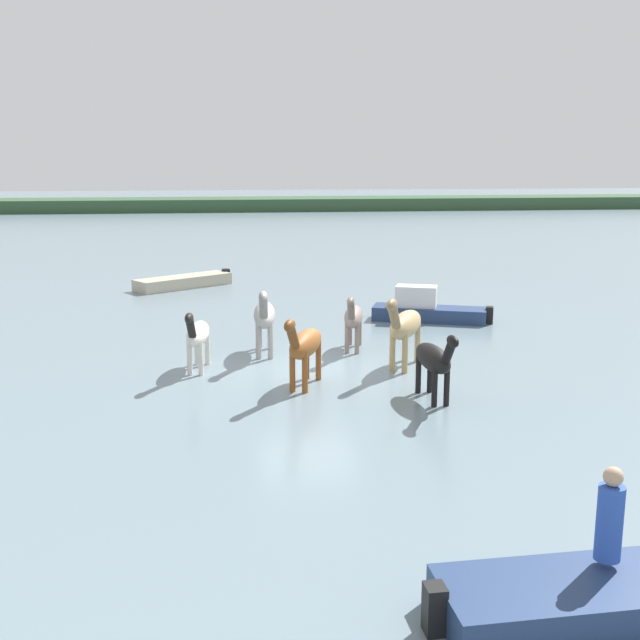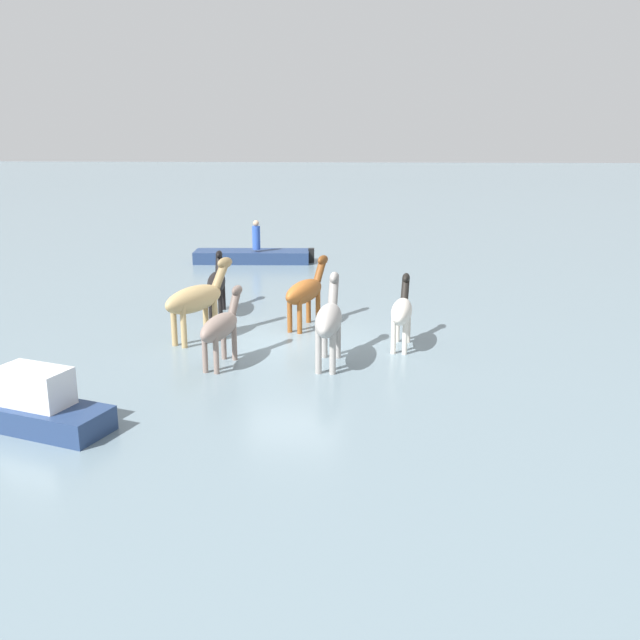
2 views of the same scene
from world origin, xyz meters
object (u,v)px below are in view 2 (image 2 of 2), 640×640
horse_dark_mare (196,299)px  horse_gray_outer (402,311)px  horse_mid_herd (305,291)px  horse_pinto_flank (217,282)px  person_watcher_seated (256,236)px  boat_motor_center (253,258)px  boat_dinghy_port (22,409)px  horse_chestnut_trailing (329,319)px  horse_dun_straggler (221,327)px

horse_dark_mare → horse_gray_outer: bearing=-64.7°
horse_mid_herd → horse_pinto_flank: bearing=86.1°
horse_dark_mare → person_watcher_seated: bearing=28.9°
horse_dark_mare → boat_motor_center: 11.27m
boat_motor_center → boat_dinghy_port: (1.80, 16.87, 0.13)m
horse_dark_mare → boat_dinghy_port: horse_dark_mare is taller
horse_chestnut_trailing → boat_motor_center: size_ratio=0.51×
horse_dun_straggler → horse_pinto_flank: (1.06, -4.80, 0.02)m
horse_gray_outer → boat_motor_center: size_ratio=0.44×
horse_gray_outer → horse_pinto_flank: (5.34, -3.11, 0.01)m
horse_dun_straggler → boat_motor_center: 13.32m
horse_gray_outer → boat_motor_center: horse_gray_outer is taller
horse_dark_mare → person_watcher_seated: size_ratio=2.07×
horse_chestnut_trailing → horse_dark_mare: bearing=66.9°
horse_chestnut_trailing → horse_mid_herd: (0.80, -3.19, -0.07)m
horse_dun_straggler → boat_dinghy_port: size_ratio=0.56×
horse_pinto_flank → boat_dinghy_port: size_ratio=0.57×
horse_gray_outer → horse_pinto_flank: size_ratio=0.99×
horse_pinto_flank → boat_dinghy_port: bearing=160.6°
horse_dark_mare → boat_dinghy_port: 6.05m
horse_gray_outer → horse_dun_straggler: bearing=119.5°
horse_gray_outer → horse_chestnut_trailing: horse_chestnut_trailing is taller
horse_gray_outer → boat_motor_center: bearing=33.7°
boat_motor_center → boat_dinghy_port: bearing=81.3°
horse_gray_outer → horse_mid_herd: bearing=64.2°
boat_dinghy_port → person_watcher_seated: size_ratio=3.31×
horse_dark_mare → horse_pinto_flank: bearing=29.5°
horse_dark_mare → boat_dinghy_port: size_ratio=0.63×
horse_gray_outer → person_watcher_seated: person_watcher_seated is taller
horse_dun_straggler → horse_dark_mare: size_ratio=0.89×
horse_gray_outer → horse_mid_herd: (2.57, -1.72, 0.08)m
horse_dun_straggler → horse_chestnut_trailing: horse_chestnut_trailing is taller
horse_pinto_flank → horse_dark_mare: 2.81m
horse_dark_mare → horse_mid_herd: bearing=-34.0°
horse_mid_herd → boat_dinghy_port: bearing=168.6°
horse_pinto_flank → boat_motor_center: horse_pinto_flank is taller
horse_pinto_flank → person_watcher_seated: (0.01, -8.18, 0.19)m
horse_pinto_flank → person_watcher_seated: 8.19m
horse_gray_outer → boat_dinghy_port: (7.35, 5.33, -0.64)m
horse_dun_straggler → boat_motor_center: (1.27, -13.23, -0.77)m
boat_motor_center → horse_dark_mare: bearing=88.7°
boat_motor_center → boat_dinghy_port: boat_dinghy_port is taller
person_watcher_seated → horse_dark_mare: bearing=90.3°
horse_dark_mare → boat_dinghy_port: (2.05, 5.64, -0.81)m
person_watcher_seated → horse_gray_outer: bearing=115.3°
horse_dun_straggler → horse_gray_outer: bearing=-55.1°
boat_dinghy_port → horse_pinto_flank: bearing=95.8°
horse_chestnut_trailing → person_watcher_seated: size_ratio=2.15×
horse_gray_outer → horse_dark_mare: bearing=94.6°
horse_dun_straggler → horse_dark_mare: bearing=40.4°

